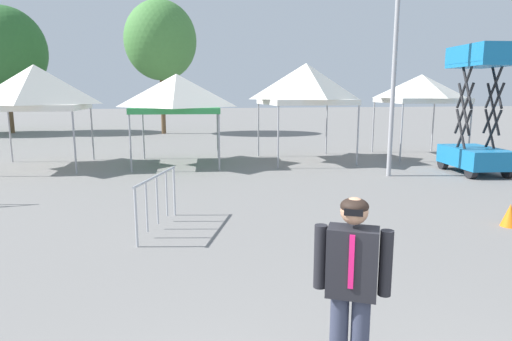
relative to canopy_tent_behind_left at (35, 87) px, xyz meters
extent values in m
cylinder|color=#9E9EA3|center=(1.46, -1.49, -1.67)|extent=(0.06, 0.06, 2.22)
cylinder|color=#9E9EA3|center=(-1.46, 1.49, -1.67)|extent=(0.06, 0.06, 2.22)
cylinder|color=#9E9EA3|center=(1.49, 1.46, -1.67)|extent=(0.06, 0.06, 2.22)
pyramid|color=white|center=(0.00, 0.00, 0.10)|extent=(3.14, 3.14, 1.33)
cube|color=white|center=(0.00, 0.00, -0.66)|extent=(3.11, 3.11, 0.20)
cylinder|color=#9E9EA3|center=(3.20, -1.49, -1.73)|extent=(0.06, 0.06, 2.10)
cylinder|color=#9E9EA3|center=(6.11, -1.71, -1.73)|extent=(0.06, 0.06, 2.10)
cylinder|color=#9E9EA3|center=(3.42, 1.42, -1.73)|extent=(0.06, 0.06, 2.10)
cylinder|color=#9E9EA3|center=(6.33, 1.20, -1.73)|extent=(0.06, 0.06, 2.10)
pyramid|color=white|center=(4.77, -0.15, -0.10)|extent=(3.29, 3.29, 1.16)
cube|color=green|center=(4.77, -0.15, -0.78)|extent=(3.25, 3.25, 0.20)
cylinder|color=#9E9EA3|center=(8.15, -1.70, -1.60)|extent=(0.06, 0.06, 2.36)
cylinder|color=#9E9EA3|center=(11.11, -1.56, -1.60)|extent=(0.06, 0.06, 2.36)
cylinder|color=#9E9EA3|center=(8.01, 1.26, -1.60)|extent=(0.06, 0.06, 2.36)
cylinder|color=#9E9EA3|center=(10.98, 1.40, -1.60)|extent=(0.06, 0.06, 2.36)
pyramid|color=white|center=(9.56, -0.15, 0.24)|extent=(3.26, 3.26, 1.32)
cube|color=white|center=(9.56, -0.15, -0.52)|extent=(3.23, 3.23, 0.20)
cylinder|color=#9E9EA3|center=(13.04, -1.12, -1.58)|extent=(0.06, 0.06, 2.39)
cylinder|color=#9E9EA3|center=(15.80, -1.27, -1.58)|extent=(0.06, 0.06, 2.39)
cylinder|color=#9E9EA3|center=(13.20, 1.64, -1.58)|extent=(0.06, 0.06, 2.39)
cylinder|color=#9E9EA3|center=(15.96, 1.49, -1.58)|extent=(0.06, 0.06, 2.39)
pyramid|color=white|center=(14.50, 0.18, 0.07)|extent=(3.06, 3.06, 0.92)
cube|color=white|center=(14.50, 0.18, -0.49)|extent=(3.03, 3.03, 0.20)
cylinder|color=black|center=(13.57, -4.53, -2.54)|extent=(0.23, 0.50, 0.48)
cylinder|color=black|center=(14.75, -4.65, -2.54)|extent=(0.23, 0.50, 0.48)
cylinder|color=black|center=(13.73, -2.82, -2.54)|extent=(0.23, 0.50, 0.48)
cylinder|color=black|center=(14.92, -2.93, -2.54)|extent=(0.23, 0.50, 0.48)
cube|color=#1972AD|center=(14.24, -3.73, -2.24)|extent=(1.62, 2.42, 0.60)
cylinder|color=black|center=(13.76, -3.69, -1.52)|extent=(0.17, 0.91, 1.65)
cylinder|color=black|center=(13.76, -3.69, -1.52)|extent=(0.17, 0.91, 1.65)
cylinder|color=black|center=(14.73, -3.78, -1.52)|extent=(0.17, 0.91, 1.65)
cylinder|color=black|center=(14.73, -3.78, -1.52)|extent=(0.17, 0.91, 1.65)
cylinder|color=black|center=(13.76, -3.69, -0.69)|extent=(0.17, 0.91, 1.65)
cylinder|color=black|center=(13.76, -3.69, -0.69)|extent=(0.17, 0.91, 1.65)
cylinder|color=black|center=(14.73, -3.78, -0.69)|extent=(0.17, 0.91, 1.65)
cylinder|color=black|center=(14.73, -3.78, -0.69)|extent=(0.17, 0.91, 1.65)
cylinder|color=black|center=(13.76, -3.69, 0.14)|extent=(0.17, 0.91, 1.65)
cylinder|color=black|center=(13.76, -3.69, 0.14)|extent=(0.17, 0.91, 1.65)
cylinder|color=black|center=(14.73, -3.78, 0.14)|extent=(0.17, 0.91, 1.65)
cylinder|color=black|center=(14.73, -3.78, 0.14)|extent=(0.17, 0.91, 1.65)
cube|color=#1972AD|center=(14.24, -3.73, 0.68)|extent=(1.53, 2.30, 0.12)
cube|color=#1972AD|center=(14.14, -4.79, 1.01)|extent=(1.33, 0.19, 0.55)
cube|color=#1972AD|center=(14.34, -2.68, 1.01)|extent=(1.33, 0.19, 0.55)
cube|color=#1972AD|center=(13.60, -3.67, 1.01)|extent=(0.27, 2.18, 0.55)
cube|color=#1972AD|center=(14.88, -3.79, 1.01)|extent=(0.27, 2.18, 0.55)
cube|color=black|center=(6.14, -13.09, -1.56)|extent=(0.48, 0.40, 0.60)
cylinder|color=black|center=(5.90, -12.97, -1.54)|extent=(0.11, 0.11, 0.56)
cylinder|color=black|center=(6.38, -13.21, -1.54)|extent=(0.11, 0.11, 0.56)
sphere|color=tan|center=(6.14, -13.09, -1.11)|extent=(0.23, 0.23, 0.23)
ellipsoid|color=black|center=(6.14, -13.09, -1.07)|extent=(0.23, 0.23, 0.14)
cube|color=black|center=(6.10, -13.19, -1.10)|extent=(0.15, 0.09, 0.06)
cube|color=#E51966|center=(6.08, -13.21, -1.51)|extent=(0.04, 0.03, 0.46)
cylinder|color=#9E9EA3|center=(11.29, -3.67, 1.18)|extent=(0.14, 0.14, 7.91)
cylinder|color=brown|center=(-5.72, 14.32, -1.22)|extent=(0.28, 0.28, 3.11)
ellipsoid|color=#2D662D|center=(-5.72, 14.32, 2.34)|extent=(5.02, 5.02, 5.52)
cylinder|color=brown|center=(3.91, 12.17, -0.79)|extent=(0.28, 0.28, 3.97)
ellipsoid|color=#47843D|center=(3.91, 12.17, 2.95)|extent=(4.39, 4.39, 4.83)
cylinder|color=#B7BABF|center=(4.31, -7.99, -1.73)|extent=(0.72, 2.01, 0.05)
cylinder|color=#B7BABF|center=(4.63, -7.05, -2.25)|extent=(0.04, 0.04, 1.05)
cylinder|color=#B7BABF|center=(3.99, -8.94, -2.25)|extent=(0.04, 0.04, 1.05)
cylinder|color=#B7BABF|center=(4.48, -7.50, -2.20)|extent=(0.04, 0.04, 0.92)
cylinder|color=#B7BABF|center=(4.31, -7.99, -2.20)|extent=(0.04, 0.04, 0.92)
cylinder|color=#B7BABF|center=(4.14, -8.49, -2.20)|extent=(0.04, 0.04, 0.92)
cone|color=orange|center=(11.15, -9.03, -2.55)|extent=(0.32, 0.32, 0.46)
camera|label=1|loc=(4.72, -16.40, -0.14)|focal=30.87mm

